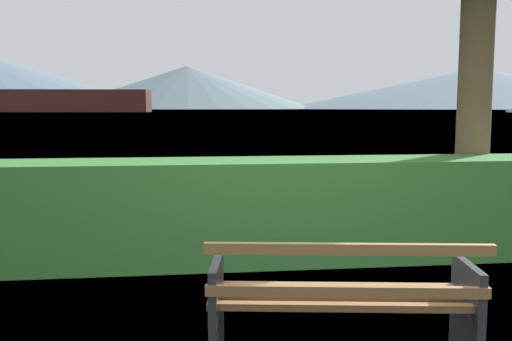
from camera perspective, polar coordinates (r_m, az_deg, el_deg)
water_surface at (r=309.50m, az=-6.85°, el=6.07°), size 620.00×620.00×0.00m
park_bench at (r=3.64m, az=8.70°, el=-13.17°), size 1.72×0.81×0.87m
hedge_row at (r=6.06m, az=2.17°, el=-4.00°), size 6.84×0.89×1.08m
distant_hills at (r=591.01m, az=-7.89°, el=8.73°), size 938.81×450.54×61.33m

